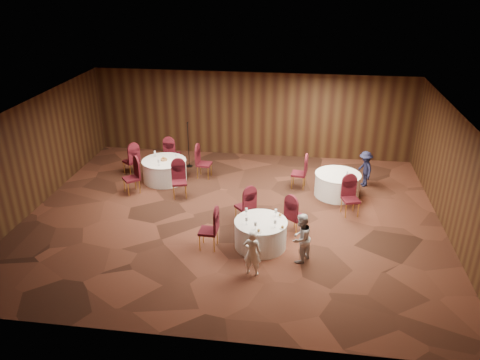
# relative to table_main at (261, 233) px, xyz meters

# --- Properties ---
(ground) EXTENTS (12.00, 12.00, 0.00)m
(ground) POSITION_rel_table_main_xyz_m (-0.97, 1.47, -0.38)
(ground) COLOR black
(ground) RESTS_ON ground
(room_shell) EXTENTS (12.00, 12.00, 12.00)m
(room_shell) POSITION_rel_table_main_xyz_m (-0.97, 1.47, 1.59)
(room_shell) COLOR silver
(room_shell) RESTS_ON ground
(table_main) EXTENTS (1.38, 1.38, 0.74)m
(table_main) POSITION_rel_table_main_xyz_m (0.00, 0.00, 0.00)
(table_main) COLOR white
(table_main) RESTS_ON ground
(table_left) EXTENTS (1.49, 1.49, 0.74)m
(table_left) POSITION_rel_table_main_xyz_m (-3.64, 3.65, 0.00)
(table_left) COLOR white
(table_left) RESTS_ON ground
(table_right) EXTENTS (1.44, 1.44, 0.74)m
(table_right) POSITION_rel_table_main_xyz_m (2.14, 3.31, 0.00)
(table_right) COLOR white
(table_right) RESTS_ON ground
(chairs_main) EXTENTS (2.86, 2.09, 1.00)m
(chairs_main) POSITION_rel_table_main_xyz_m (-0.34, 0.59, 0.12)
(chairs_main) COLOR #3C0C12
(chairs_main) RESTS_ON ground
(chairs_left) EXTENTS (3.24, 2.96, 1.00)m
(chairs_left) POSITION_rel_table_main_xyz_m (-3.65, 3.63, 0.12)
(chairs_left) COLOR #3C0C12
(chairs_left) RESTS_ON ground
(chairs_right) EXTENTS (2.16, 2.28, 1.00)m
(chairs_right) POSITION_rel_table_main_xyz_m (1.68, 2.88, 0.12)
(chairs_right) COLOR #3C0C12
(chairs_right) RESTS_ON ground
(tabletop_main) EXTENTS (1.09, 1.02, 0.22)m
(tabletop_main) POSITION_rel_table_main_xyz_m (0.14, -0.11, 0.47)
(tabletop_main) COLOR silver
(tabletop_main) RESTS_ON table_main
(tabletop_left) EXTENTS (0.85, 0.79, 0.22)m
(tabletop_left) POSITION_rel_table_main_xyz_m (-3.64, 3.65, 0.45)
(tabletop_left) COLOR silver
(tabletop_left) RESTS_ON table_left
(tabletop_right) EXTENTS (0.08, 0.08, 0.22)m
(tabletop_right) POSITION_rel_table_main_xyz_m (2.39, 3.07, 0.52)
(tabletop_right) COLOR silver
(tabletop_right) RESTS_ON table_right
(mic_stand) EXTENTS (0.24, 0.24, 1.68)m
(mic_stand) POSITION_rel_table_main_xyz_m (-3.10, 4.97, 0.12)
(mic_stand) COLOR black
(mic_stand) RESTS_ON ground
(woman_a) EXTENTS (0.47, 0.35, 1.19)m
(woman_a) POSITION_rel_table_main_xyz_m (-0.08, -1.25, 0.22)
(woman_a) COLOR white
(woman_a) RESTS_ON ground
(woman_b) EXTENTS (0.74, 0.79, 1.30)m
(woman_b) POSITION_rel_table_main_xyz_m (1.04, -0.53, 0.27)
(woman_b) COLOR silver
(woman_b) RESTS_ON ground
(man_c) EXTENTS (0.67, 0.88, 1.21)m
(man_c) POSITION_rel_table_main_xyz_m (3.06, 4.16, 0.23)
(man_c) COLOR black
(man_c) RESTS_ON ground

